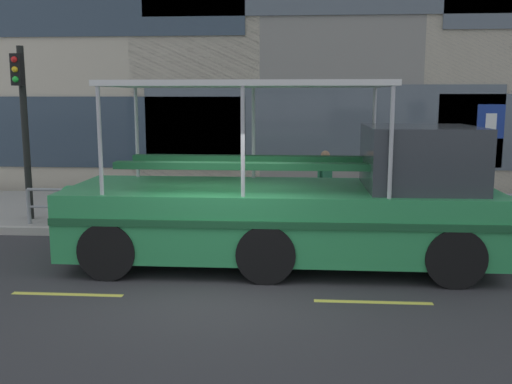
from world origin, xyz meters
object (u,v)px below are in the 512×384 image
Objects in this scene: traffic_light_pole at (23,116)px; parking_sign at (489,144)px; pedestrian_near_bow at (423,182)px; duck_tour_boat at (311,206)px; pedestrian_mid_left at (325,177)px.

traffic_light_pole is 10.78m from parking_sign.
duck_tour_boat is at bearing -129.20° from pedestrian_near_bow.
traffic_light_pole is at bearing 158.09° from duck_tour_boat.
duck_tour_boat is at bearing -144.11° from parking_sign.
pedestrian_near_bow is 2.32m from pedestrian_mid_left.
parking_sign is at bearing 35.89° from duck_tour_boat.
pedestrian_mid_left is (-2.31, 0.25, 0.07)m from pedestrian_near_bow.
duck_tour_boat reaches higher than pedestrian_near_bow.
duck_tour_boat is 5.95× the size of pedestrian_mid_left.
pedestrian_mid_left is (-3.66, 0.64, -0.88)m from parking_sign.
parking_sign is 5.11m from duck_tour_boat.
traffic_light_pole reaches higher than parking_sign.
parking_sign reaches higher than pedestrian_mid_left.
pedestrian_near_bow is (9.41, 0.64, -1.56)m from traffic_light_pole.
traffic_light_pole is 2.70× the size of pedestrian_near_bow.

